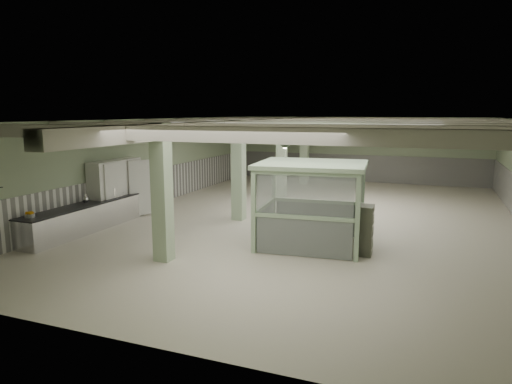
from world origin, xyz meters
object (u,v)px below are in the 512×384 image
(prep_counter, at_px, (87,217))
(walkin_cooler, at_px, (117,190))
(guard_booth, at_px, (311,189))
(filing_cabinet, at_px, (364,230))

(prep_counter, height_order, walkin_cooler, walkin_cooler)
(walkin_cooler, xyz_separation_m, guard_booth, (7.39, -0.67, 0.60))
(filing_cabinet, bearing_deg, walkin_cooler, 171.61)
(walkin_cooler, distance_m, filing_cabinet, 9.04)
(prep_counter, xyz_separation_m, guard_booth, (7.30, 1.03, 1.22))
(prep_counter, distance_m, walkin_cooler, 1.81)
(prep_counter, relative_size, guard_booth, 1.58)
(prep_counter, distance_m, guard_booth, 7.48)
(prep_counter, xyz_separation_m, walkin_cooler, (-0.08, 1.70, 0.62))
(guard_booth, bearing_deg, walkin_cooler, 169.48)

